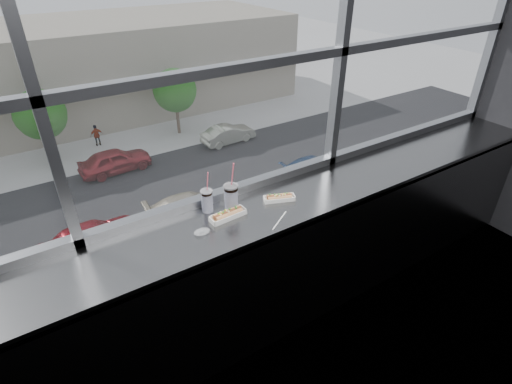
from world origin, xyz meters
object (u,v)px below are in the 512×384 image
tree_center (40,115)px  car_near_c (91,233)px  pedestrian_c (96,133)px  loose_straw (280,220)px  wrapper (202,232)px  hotdog_tray_left (228,214)px  hotdog_tray_right (279,198)px  car_far_c (228,131)px  soda_cup_right (231,197)px  tree_right (175,90)px  car_near_d (190,203)px  car_near_e (314,164)px  car_far_b (114,157)px  soda_cup_left (207,200)px

tree_center → car_near_c: bearing=-89.7°
pedestrian_c → tree_center: (-3.52, -1.16, 2.63)m
loose_straw → wrapper: bearing=130.5°
hotdog_tray_left → loose_straw: size_ratio=1.15×
hotdog_tray_right → tree_center: bearing=111.4°
car_near_c → car_far_c: (12.45, 8.00, -0.16)m
hotdog_tray_left → soda_cup_right: size_ratio=0.70×
hotdog_tray_right → car_far_c: (12.67, 24.25, -11.09)m
wrapper → car_far_c: wrapper is taller
wrapper → pedestrian_c: 31.76m
loose_straw → car_far_c: (12.82, 24.46, -11.07)m
tree_right → car_near_d: bearing=-110.2°
wrapper → car_near_e: (15.52, 16.30, -11.12)m
soda_cup_right → tree_center: size_ratio=0.07×
hotdog_tray_left → soda_cup_right: bearing=42.3°
car_far_c → car_near_d: bearing=135.8°
hotdog_tray_left → car_near_c: 19.59m
car_far_c → wrapper: bearing=148.2°
car_far_b → loose_straw: bearing=167.9°
loose_straw → car_far_b: loose_straw is taller
soda_cup_right → loose_straw: (0.20, -0.28, -0.10)m
loose_straw → car_near_c: bearing=56.8°
hotdog_tray_left → soda_cup_left: (-0.08, 0.15, 0.06)m
car_near_c → car_near_e: bearing=-96.7°
loose_straw → tree_center: 29.68m
car_near_c → pedestrian_c: 13.61m
soda_cup_right → car_near_e: 24.89m
soda_cup_left → car_near_c: soda_cup_left is taller
hotdog_tray_left → soda_cup_left: size_ratio=0.84×
soda_cup_left → tree_center: 29.36m
car_near_e → tree_right: (-4.79, 12.00, 2.72)m
car_near_c → loose_straw: bearing=172.1°
hotdog_tray_left → soda_cup_left: bearing=114.2°
hotdog_tray_left → car_far_b: (4.06, 24.24, -10.95)m
hotdog_tray_right → tree_right: 31.16m
car_near_e → car_near_d: car_near_d is taller
soda_cup_left → hotdog_tray_left: bearing=-62.4°
car_near_c → car_near_d: (5.47, 0.00, -0.13)m
car_near_e → soda_cup_right: bearing=137.6°
hotdog_tray_left → wrapper: size_ratio=2.51×
loose_straw → tree_center: size_ratio=0.04×
tree_right → loose_straw: bearing=-109.8°
wrapper → car_near_c: size_ratio=0.02×
hotdog_tray_right → tree_center: hotdog_tray_right is taller
car_near_d → car_far_b: 8.26m
soda_cup_right → tree_right: size_ratio=0.07×
hotdog_tray_right → hotdog_tray_left: bearing=-159.6°
wrapper → soda_cup_right: bearing=24.2°
soda_cup_left → car_near_d: (6.17, 16.10, -11.13)m
soda_cup_left → car_far_c: soda_cup_left is taller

